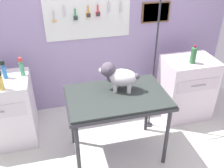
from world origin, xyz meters
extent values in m
cube|color=silver|center=(0.00, 0.00, -0.02)|extent=(4.40, 4.00, 0.04)
cube|color=#A08EBA|center=(0.00, 1.28, 1.15)|extent=(4.00, 0.06, 2.30)
cube|color=white|center=(-0.09, 1.24, 1.36)|extent=(1.15, 0.02, 0.56)
cylinder|color=gray|center=(-0.53, 1.23, 1.50)|extent=(0.01, 0.02, 0.01)
cube|color=silver|center=(-0.53, 1.22, 1.43)|extent=(0.01, 0.00, 0.11)
cube|color=silver|center=(-0.52, 1.22, 1.43)|extent=(0.01, 0.00, 0.11)
torus|color=gold|center=(-0.54, 1.22, 1.36)|extent=(0.03, 0.01, 0.03)
torus|color=gold|center=(-0.51, 1.22, 1.36)|extent=(0.03, 0.01, 0.03)
cylinder|color=gray|center=(-0.39, 1.23, 1.55)|extent=(0.01, 0.02, 0.01)
cube|color=silver|center=(-0.39, 1.22, 1.47)|extent=(0.03, 0.01, 0.13)
cylinder|color=gray|center=(-0.25, 1.23, 1.51)|extent=(0.01, 0.02, 0.01)
cylinder|color=#2E9556|center=(-0.25, 1.22, 1.45)|extent=(0.02, 0.02, 0.09)
cube|color=#2E9556|center=(-0.25, 1.22, 1.38)|extent=(0.06, 0.02, 0.06)
cube|color=#333338|center=(-0.25, 1.21, 1.38)|extent=(0.05, 0.01, 0.05)
cylinder|color=gray|center=(-0.08, 1.23, 1.53)|extent=(0.01, 0.02, 0.01)
cylinder|color=gold|center=(-0.08, 1.22, 1.48)|extent=(0.02, 0.02, 0.09)
cube|color=gold|center=(-0.08, 1.22, 1.41)|extent=(0.06, 0.02, 0.06)
cube|color=#333338|center=(-0.08, 1.21, 1.41)|extent=(0.05, 0.01, 0.05)
cylinder|color=gray|center=(0.04, 1.23, 1.54)|extent=(0.01, 0.02, 0.01)
cylinder|color=red|center=(0.04, 1.22, 1.48)|extent=(0.02, 0.02, 0.09)
cube|color=red|center=(0.04, 1.22, 1.41)|extent=(0.06, 0.02, 0.06)
cube|color=#333338|center=(0.04, 1.21, 1.41)|extent=(0.05, 0.01, 0.05)
cylinder|color=gray|center=(0.19, 1.23, 1.56)|extent=(0.01, 0.02, 0.01)
cube|color=silver|center=(0.19, 1.22, 1.49)|extent=(0.03, 0.01, 0.13)
cylinder|color=gray|center=(0.36, 1.23, 1.56)|extent=(0.01, 0.02, 0.01)
cube|color=silver|center=(0.36, 1.22, 1.48)|extent=(0.03, 0.01, 0.13)
cube|color=brown|center=(0.87, 1.24, 1.38)|extent=(0.41, 0.02, 0.29)
cube|color=#AA7848|center=(0.87, 1.23, 1.38)|extent=(0.37, 0.01, 0.25)
cylinder|color=#2D2D33|center=(-0.47, -0.16, 0.39)|extent=(0.04, 0.04, 0.77)
cylinder|color=#2D2D33|center=(0.51, -0.16, 0.39)|extent=(0.04, 0.04, 0.77)
cylinder|color=#2D2D33|center=(-0.47, 0.43, 0.39)|extent=(0.04, 0.04, 0.77)
cylinder|color=#2D2D33|center=(0.51, 0.43, 0.39)|extent=(0.04, 0.04, 0.77)
cube|color=#2D2D33|center=(0.02, 0.13, 0.79)|extent=(1.10, 0.71, 0.03)
cube|color=#2A312E|center=(0.02, 0.13, 0.82)|extent=(1.07, 0.69, 0.03)
cylinder|color=#2D2D33|center=(0.59, 0.51, 0.01)|extent=(0.11, 0.11, 0.01)
cylinder|color=#2D2D33|center=(0.59, 0.51, 0.89)|extent=(0.02, 0.02, 1.78)
cylinder|color=silver|center=(0.01, 0.20, 0.89)|extent=(0.05, 0.05, 0.11)
cylinder|color=silver|center=(0.05, 0.29, 0.89)|extent=(0.05, 0.05, 0.11)
cylinder|color=silver|center=(0.15, 0.14, 0.89)|extent=(0.05, 0.05, 0.11)
cylinder|color=silver|center=(0.19, 0.23, 0.89)|extent=(0.05, 0.05, 0.11)
ellipsoid|color=silver|center=(0.09, 0.22, 0.99)|extent=(0.37, 0.30, 0.18)
ellipsoid|color=#534A58|center=(-0.01, 0.26, 0.99)|extent=(0.16, 0.17, 0.10)
sphere|color=#534A58|center=(-0.05, 0.27, 1.08)|extent=(0.16, 0.16, 0.16)
ellipsoid|color=silver|center=(-0.11, 0.30, 1.06)|extent=(0.09, 0.08, 0.05)
sphere|color=black|center=(-0.14, 0.31, 1.06)|extent=(0.02, 0.02, 0.02)
ellipsoid|color=#534A58|center=(-0.06, 0.20, 1.09)|extent=(0.06, 0.05, 0.09)
ellipsoid|color=#534A58|center=(-0.01, 0.33, 1.09)|extent=(0.06, 0.05, 0.09)
sphere|color=#534A58|center=(0.24, 0.16, 1.02)|extent=(0.07, 0.07, 0.07)
cube|color=silver|center=(-1.31, 0.71, 0.43)|extent=(0.80, 0.56, 0.87)
cube|color=silver|center=(1.17, 0.65, 0.44)|extent=(0.68, 0.52, 0.88)
cube|color=silver|center=(1.17, 0.39, 0.64)|extent=(0.60, 0.01, 0.18)
cylinder|color=#99999E|center=(1.17, 0.38, 0.64)|extent=(0.20, 0.02, 0.02)
cylinder|color=gold|center=(-1.18, 0.50, 0.94)|extent=(0.07, 0.07, 0.15)
cylinder|color=#449C6B|center=(-0.97, 0.77, 0.95)|extent=(0.05, 0.05, 0.16)
cylinder|color=#449C6B|center=(-0.97, 0.77, 1.04)|extent=(0.02, 0.02, 0.02)
cube|color=#C73A36|center=(-0.97, 0.77, 1.07)|extent=(0.04, 0.03, 0.04)
cylinder|color=teal|center=(-1.16, 0.75, 0.94)|extent=(0.05, 0.05, 0.15)
cylinder|color=teal|center=(-1.16, 0.75, 1.03)|extent=(0.02, 0.02, 0.02)
cube|color=black|center=(-1.16, 0.75, 1.06)|extent=(0.05, 0.03, 0.04)
cylinder|color=#2E6539|center=(1.13, 0.55, 0.99)|extent=(0.08, 0.08, 0.21)
cone|color=#2E6539|center=(1.13, 0.55, 1.10)|extent=(0.08, 0.08, 0.02)
cylinder|color=red|center=(1.13, 0.55, 1.12)|extent=(0.03, 0.03, 0.02)
camera|label=1|loc=(-0.58, -2.01, 2.30)|focal=40.03mm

